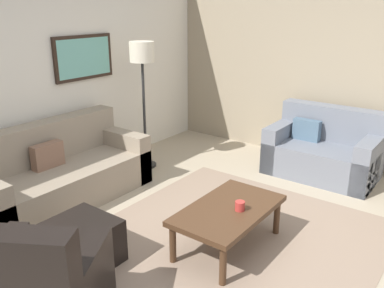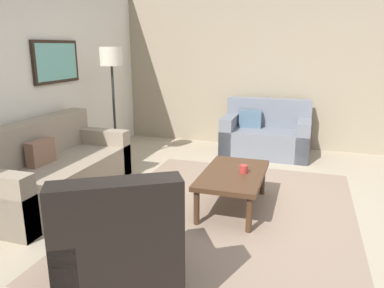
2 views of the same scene
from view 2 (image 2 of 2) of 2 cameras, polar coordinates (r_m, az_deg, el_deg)
name	(u,v)px [view 2 (image 2 of 2)]	position (r m, az deg, el deg)	size (l,w,h in m)	color
ground_plane	(227,215)	(3.95, 5.40, -10.92)	(8.00, 8.00, 0.00)	tan
rear_partition	(10,74)	(4.83, -26.34, 9.66)	(6.00, 0.12, 2.80)	silver
stone_feature_panel	(267,65)	(6.53, 11.57, 11.86)	(0.12, 5.20, 2.80)	gray
area_rug	(227,215)	(3.94, 5.40, -10.87)	(3.34, 2.59, 0.01)	gray
couch_main	(48,172)	(4.61, -21.38, -4.06)	(2.04, 0.89, 0.88)	gray
couch_loveseat	(266,135)	(6.14, 11.42, 1.32)	(0.84, 1.37, 0.88)	slate
armchair_leather	(119,258)	(2.69, -11.31, -16.93)	(1.10, 1.10, 0.95)	black
ottoman	(115,219)	(3.47, -11.79, -11.30)	(0.56, 0.56, 0.40)	black
coffee_table	(233,177)	(3.98, 6.40, -5.10)	(1.10, 0.64, 0.41)	#472D1C
cup	(244,169)	(3.95, 8.01, -3.87)	(0.09, 0.09, 0.09)	#B2332D
lamp_standing	(112,69)	(5.44, -12.34, 11.35)	(0.32, 0.32, 1.71)	black
framed_artwork	(56,62)	(5.32, -20.30, 11.88)	(0.89, 0.04, 0.56)	black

